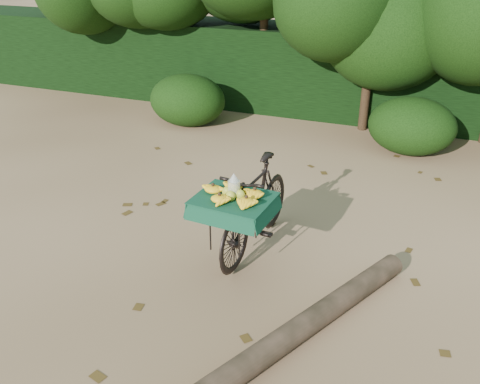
% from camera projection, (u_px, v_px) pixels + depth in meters
% --- Properties ---
extents(ground, '(80.00, 80.00, 0.00)m').
position_uv_depth(ground, '(248.00, 256.00, 6.23)').
color(ground, tan).
rests_on(ground, ground).
extents(vendor_bicycle, '(0.87, 1.95, 1.16)m').
position_uv_depth(vendor_bicycle, '(255.00, 206.00, 6.15)').
color(vendor_bicycle, black).
rests_on(vendor_bicycle, ground).
extents(fallen_log, '(1.66, 3.09, 0.24)m').
position_uv_depth(fallen_log, '(297.00, 330.00, 4.86)').
color(fallen_log, brown).
rests_on(fallen_log, ground).
extents(hedge_backdrop, '(26.00, 1.80, 1.80)m').
position_uv_depth(hedge_backdrop, '(351.00, 73.00, 11.08)').
color(hedge_backdrop, black).
rests_on(hedge_backdrop, ground).
extents(tree_row, '(14.50, 2.00, 4.00)m').
position_uv_depth(tree_row, '(316.00, 24.00, 10.14)').
color(tree_row, black).
rests_on(tree_row, ground).
extents(bush_clumps, '(8.80, 1.70, 0.90)m').
position_uv_depth(bush_clumps, '(356.00, 122.00, 9.45)').
color(bush_clumps, black).
rests_on(bush_clumps, ground).
extents(leaf_litter, '(7.00, 7.30, 0.01)m').
position_uv_depth(leaf_litter, '(265.00, 230.00, 6.77)').
color(leaf_litter, '#4A3413').
rests_on(leaf_litter, ground).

